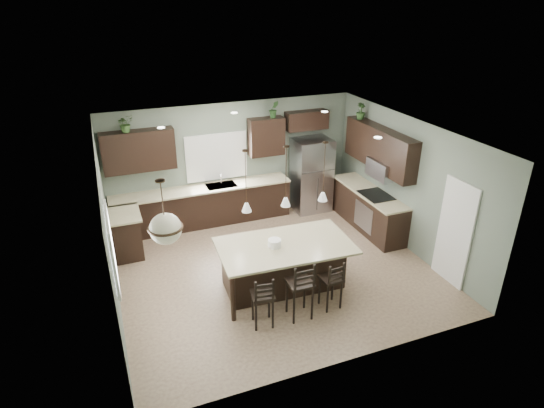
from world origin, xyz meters
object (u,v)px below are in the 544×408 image
(bar_stool_center, at_px, (300,289))
(bar_stool_right, at_px, (331,284))
(kitchen_island, at_px, (285,266))
(plant_back_left, at_px, (125,123))
(serving_dish, at_px, (275,243))
(bar_stool_left, at_px, (263,300))
(refrigerator, at_px, (311,175))

(bar_stool_center, height_order, bar_stool_right, bar_stool_center)
(bar_stool_center, distance_m, bar_stool_right, 0.62)
(kitchen_island, relative_size, plant_back_left, 6.56)
(kitchen_island, relative_size, serving_dish, 10.08)
(serving_dish, distance_m, bar_stool_center, 0.98)
(serving_dish, bearing_deg, bar_stool_right, -48.65)
(serving_dish, distance_m, bar_stool_left, 1.13)
(refrigerator, relative_size, bar_stool_right, 1.94)
(refrigerator, relative_size, bar_stool_center, 1.67)
(refrigerator, bearing_deg, plant_back_left, 176.44)
(refrigerator, distance_m, bar_stool_left, 4.66)
(bar_stool_center, bearing_deg, plant_back_left, 120.09)
(serving_dish, relative_size, bar_stool_center, 0.22)
(bar_stool_right, distance_m, plant_back_left, 5.35)
(serving_dish, xyz_separation_m, bar_stool_left, (-0.54, -0.85, -0.51))
(refrigerator, relative_size, bar_stool_left, 1.90)
(bar_stool_left, xyz_separation_m, plant_back_left, (-1.55, 4.05, 2.10))
(kitchen_island, distance_m, serving_dish, 0.57)
(serving_dish, relative_size, bar_stool_left, 0.25)
(bar_stool_center, bearing_deg, kitchen_island, 85.84)
(serving_dish, height_order, bar_stool_right, serving_dish)
(bar_stool_right, relative_size, plant_back_left, 2.59)
(bar_stool_center, bearing_deg, serving_dish, 99.01)
(serving_dish, relative_size, plant_back_left, 0.65)
(serving_dish, bearing_deg, refrigerator, 53.80)
(refrigerator, height_order, kitchen_island, refrigerator)
(kitchen_island, height_order, bar_stool_right, bar_stool_right)
(bar_stool_right, bearing_deg, kitchen_island, 118.69)
(refrigerator, height_order, serving_dish, refrigerator)
(bar_stool_center, relative_size, plant_back_left, 3.01)
(refrigerator, distance_m, plant_back_left, 4.56)
(kitchen_island, xyz_separation_m, bar_stool_left, (-0.74, -0.84, 0.03))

